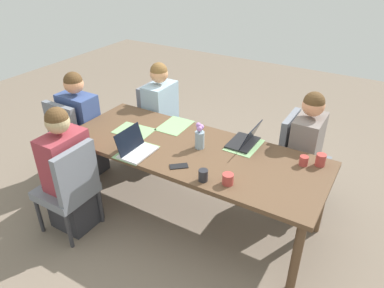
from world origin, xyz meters
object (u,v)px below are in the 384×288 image
Objects in this scene: person_near_left_mid at (304,157)px; coffee_mug_near_right at (81,133)px; laptop_far_left_near at (135,148)px; person_far_left_near at (69,177)px; coffee_mug_centre_left at (321,160)px; coffee_mug_far_left at (304,161)px; dining_table at (192,156)px; coffee_mug_near_left at (228,179)px; chair_near_left_mid at (298,155)px; chair_head_right_left_far at (73,135)px; chair_far_left_near at (70,186)px; person_head_right_left_far at (81,131)px; coffee_mug_centre_right at (203,175)px; person_near_right_near at (161,119)px; laptop_near_left_mid at (245,140)px; flower_vase at (200,137)px; phone_black at (179,166)px; chair_near_right_near at (159,117)px.

coffee_mug_near_right is at bearing 30.66° from person_near_left_mid.
person_far_left_near is at bearing 37.71° from laptop_far_left_near.
coffee_mug_far_left is at bearing 28.76° from coffee_mug_centre_left.
dining_table is 0.59m from coffee_mug_near_left.
coffee_mug_far_left is (-0.09, 0.46, 0.25)m from person_near_left_mid.
chair_near_left_mid reaches higher than coffee_mug_near_right.
coffee_mug_near_right is (-0.47, 0.28, 0.28)m from chair_head_right_left_far.
chair_far_left_near and chair_near_left_mid have the same top height.
coffee_mug_far_left is (-2.32, -0.25, 0.25)m from person_head_right_left_far.
coffee_mug_centre_right is 0.86m from coffee_mug_far_left.
chair_far_left_near is 0.95m from person_head_right_left_far.
person_near_right_near is at bearing -11.50° from coffee_mug_centre_left.
laptop_far_left_near reaches higher than dining_table.
person_head_right_left_far is 3.73× the size of laptop_far_left_near.
coffee_mug_centre_left is at bearing -151.24° from coffee_mug_far_left.
coffee_mug_centre_right is at bearing -165.09° from person_far_left_near.
person_far_left_near is 1.43m from coffee_mug_near_left.
person_near_left_mid is 13.64× the size of coffee_mug_near_left.
coffee_mug_near_right is at bearing 5.07° from laptop_far_left_near.
coffee_mug_near_left is 0.84× the size of coffee_mug_centre_left.
person_near_left_mid is 2.34m from person_head_right_left_far.
person_near_left_mid reaches higher than chair_near_left_mid.
coffee_mug_centre_right is at bearing 85.53° from laptop_near_left_mid.
chair_far_left_near is at bearing 43.48° from flower_vase.
chair_far_left_near is 1.43m from person_near_right_near.
chair_head_right_left_far reaches higher than coffee_mug_near_right.
flower_vase is at bearing 45.48° from chair_near_left_mid.
chair_near_left_mid is 2.81× the size of laptop_far_left_near.
person_near_left_mid is at bearing -139.92° from laptop_far_left_near.
dining_table is 1.99× the size of person_far_left_near.
person_head_right_left_far reaches higher than flower_vase.
laptop_far_left_near is at bearing 39.58° from laptop_near_left_mid.
phone_black is at bearing 168.58° from person_head_right_left_far.
dining_table is 1.47m from chair_head_right_left_far.
person_near_left_mid is at bearing -149.34° from coffee_mug_near_right.
chair_far_left_near is at bearing 141.24° from person_far_left_near.
coffee_mug_centre_left is 0.14m from coffee_mug_far_left.
coffee_mug_centre_left is at bearing 167.24° from chair_near_right_near.
coffee_mug_near_right is at bearing 26.58° from laptop_near_left_mid.
dining_table is at bearing -120.83° from phone_black.
chair_near_left_mid is (-0.75, -0.77, -0.16)m from dining_table.
coffee_mug_near_left is 0.92× the size of coffee_mug_centre_right.
person_far_left_near reaches higher than chair_far_left_near.
person_far_left_near is 7.97× the size of phone_black.
chair_near_left_mid reaches higher than coffee_mug_centre_left.
chair_near_right_near is at bearing -39.72° from dining_table.
laptop_far_left_near reaches higher than coffee_mug_centre_left.
laptop_near_left_mid is 3.65× the size of coffee_mug_near_left.
person_near_left_mid is 1.66m from person_near_right_near.
chair_near_right_near is at bearing 0.60° from chair_near_left_mid.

